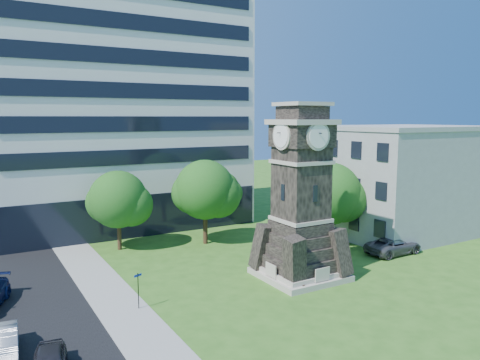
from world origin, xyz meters
TOP-DOWN VIEW (x-y plane):
  - ground at (0.00, 0.00)m, footprint 160.00×160.00m
  - sidewalk at (-9.50, 5.00)m, footprint 3.00×70.00m
  - clock_tower at (3.00, 2.00)m, footprint 5.40×5.40m
  - office_tall at (-3.20, 25.84)m, footprint 26.20×15.11m
  - office_low at (19.97, 8.00)m, footprint 15.20×12.20m
  - car_street_mid at (-15.97, 0.01)m, footprint 1.78×4.25m
  - car_east_lot at (13.13, 2.58)m, footprint 5.03×2.34m
  - park_bench at (2.17, 0.10)m, footprint 1.71×0.46m
  - street_sign at (-8.63, 2.29)m, footprint 0.53×0.05m
  - tree_nw at (-5.96, 15.30)m, footprint 5.36×4.87m
  - tree_nc at (1.22, 13.32)m, footprint 5.83×5.30m
  - tree_ne at (5.86, 19.29)m, footprint 4.36×3.96m
  - tree_east at (10.49, 7.45)m, footprint 5.99×5.45m

SIDE VIEW (x-z plane):
  - ground at x=0.00m, z-range 0.00..0.00m
  - sidewalk at x=-9.50m, z-range 0.00..0.06m
  - park_bench at x=2.17m, z-range 0.03..0.91m
  - car_street_mid at x=-15.97m, z-range 0.00..1.37m
  - car_east_lot at x=13.13m, z-range 0.00..1.39m
  - street_sign at x=-8.63m, z-range 0.28..2.48m
  - tree_ne at x=5.86m, z-range 0.75..6.54m
  - tree_nw at x=-5.96m, z-range 0.78..7.57m
  - tree_east at x=10.49m, z-range 0.75..8.07m
  - tree_nc at x=1.22m, z-range 0.92..8.45m
  - office_low at x=19.97m, z-range 0.01..10.41m
  - clock_tower at x=3.00m, z-range -0.83..11.39m
  - office_tall at x=-3.20m, z-range -0.08..28.52m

